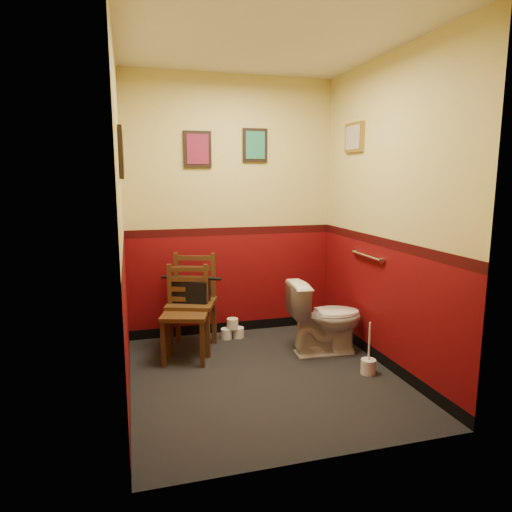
# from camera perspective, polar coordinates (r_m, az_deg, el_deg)

# --- Properties ---
(floor) EXTENTS (2.20, 2.40, 0.00)m
(floor) POSITION_cam_1_polar(r_m,az_deg,el_deg) (4.01, 1.00, -14.82)
(floor) COLOR black
(floor) RESTS_ON ground
(ceiling) EXTENTS (2.20, 2.40, 0.00)m
(ceiling) POSITION_cam_1_polar(r_m,az_deg,el_deg) (3.79, 1.13, 25.55)
(ceiling) COLOR silver
(ceiling) RESTS_ON ground
(wall_back) EXTENTS (2.20, 0.00, 2.70)m
(wall_back) POSITION_cam_1_polar(r_m,az_deg,el_deg) (4.82, -3.07, 5.97)
(wall_back) COLOR #5D080B
(wall_back) RESTS_ON ground
(wall_front) EXTENTS (2.20, 0.00, 2.70)m
(wall_front) POSITION_cam_1_polar(r_m,az_deg,el_deg) (2.54, 8.87, 2.38)
(wall_front) COLOR #5D080B
(wall_front) RESTS_ON ground
(wall_left) EXTENTS (0.00, 2.40, 2.70)m
(wall_left) POSITION_cam_1_polar(r_m,az_deg,el_deg) (3.51, -16.46, 4.13)
(wall_left) COLOR #5D080B
(wall_left) RESTS_ON ground
(wall_right) EXTENTS (0.00, 2.40, 2.70)m
(wall_right) POSITION_cam_1_polar(r_m,az_deg,el_deg) (4.11, 15.95, 4.94)
(wall_right) COLOR #5D080B
(wall_right) RESTS_ON ground
(grab_bar) EXTENTS (0.05, 0.56, 0.06)m
(grab_bar) POSITION_cam_1_polar(r_m,az_deg,el_deg) (4.36, 13.65, 0.00)
(grab_bar) COLOR silver
(grab_bar) RESTS_ON wall_right
(framed_print_back_a) EXTENTS (0.28, 0.04, 0.36)m
(framed_print_back_a) POSITION_cam_1_polar(r_m,az_deg,el_deg) (4.73, -7.33, 13.11)
(framed_print_back_a) COLOR black
(framed_print_back_a) RESTS_ON wall_back
(framed_print_back_b) EXTENTS (0.26, 0.04, 0.34)m
(framed_print_back_b) POSITION_cam_1_polar(r_m,az_deg,el_deg) (4.86, -0.13, 13.69)
(framed_print_back_b) COLOR black
(framed_print_back_b) RESTS_ON wall_back
(framed_print_left) EXTENTS (0.04, 0.30, 0.38)m
(framed_print_left) POSITION_cam_1_polar(r_m,az_deg,el_deg) (3.60, -16.51, 12.24)
(framed_print_left) COLOR black
(framed_print_left) RESTS_ON wall_left
(framed_print_right) EXTENTS (0.04, 0.34, 0.28)m
(framed_print_right) POSITION_cam_1_polar(r_m,az_deg,el_deg) (4.63, 12.16, 14.29)
(framed_print_right) COLOR olive
(framed_print_right) RESTS_ON wall_right
(toilet) EXTENTS (0.73, 0.44, 0.69)m
(toilet) POSITION_cam_1_polar(r_m,az_deg,el_deg) (4.44, 8.65, -7.64)
(toilet) COLOR white
(toilet) RESTS_ON floor
(toilet_brush) EXTENTS (0.13, 0.13, 0.46)m
(toilet_brush) POSITION_cam_1_polar(r_m,az_deg,el_deg) (4.15, 13.86, -13.15)
(toilet_brush) COLOR silver
(toilet_brush) RESTS_ON floor
(chair_left) EXTENTS (0.50, 0.50, 0.87)m
(chair_left) POSITION_cam_1_polar(r_m,az_deg,el_deg) (4.29, -8.74, -7.06)
(chair_left) COLOR #4D3017
(chair_left) RESTS_ON floor
(chair_right) EXTENTS (0.56, 0.56, 0.93)m
(chair_right) POSITION_cam_1_polar(r_m,az_deg,el_deg) (4.51, -7.96, -5.75)
(chair_right) COLOR #4D3017
(chair_right) RESTS_ON floor
(handbag) EXTENTS (0.38, 0.30, 0.25)m
(handbag) POSITION_cam_1_polar(r_m,az_deg,el_deg) (4.44, -8.11, -4.31)
(handbag) COLOR black
(handbag) RESTS_ON chair_right
(tp_stack) EXTENTS (0.25, 0.13, 0.22)m
(tp_stack) POSITION_cam_1_polar(r_m,az_deg,el_deg) (4.86, -2.96, -9.21)
(tp_stack) COLOR silver
(tp_stack) RESTS_ON floor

